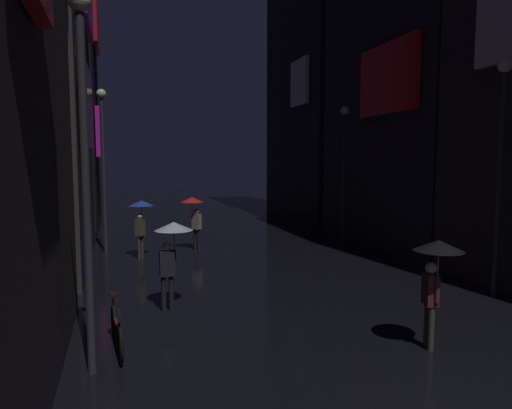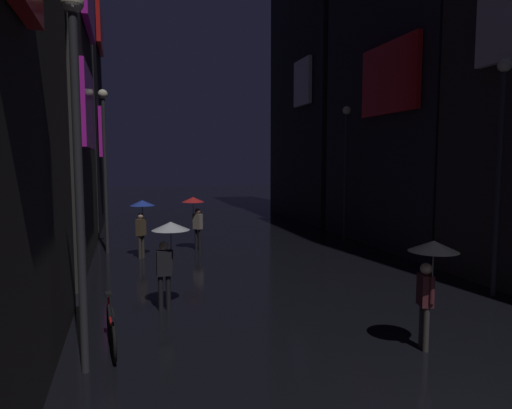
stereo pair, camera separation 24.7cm
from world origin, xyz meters
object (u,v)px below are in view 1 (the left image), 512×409
Objects in this scene: pedestrian_midstreet_left_clear at (172,241)px; streetlamp_left_far at (103,154)px; pedestrian_foreground_right_black at (436,264)px; bicycle_parked_at_storefront at (117,331)px; streetlamp_right_far at (344,158)px; pedestrian_foreground_left_blue at (141,213)px; streetlamp_right_near at (501,152)px; streetlamp_left_near at (84,144)px; pedestrian_near_crossing_red at (193,208)px.

streetlamp_left_far reaches higher than pedestrian_midstreet_left_clear.
pedestrian_foreground_right_black is (4.40, -3.80, 0.00)m from pedestrian_midstreet_left_clear.
streetlamp_left_far is at bearing 92.40° from bicycle_parked_at_storefront.
streetlamp_right_far is (10.00, -0.12, -0.17)m from streetlamp_left_far.
pedestrian_foreground_right_black is at bearing -64.33° from pedestrian_foreground_left_blue.
streetlamp_right_near reaches higher than pedestrian_midstreet_left_clear.
pedestrian_midstreet_left_clear is 1.17× the size of bicycle_parked_at_storefront.
pedestrian_foreground_right_black is 5.15m from streetlamp_right_near.
streetlamp_right_near is 0.99× the size of streetlamp_left_far.
streetlamp_left_near reaches higher than bicycle_parked_at_storefront.
streetlamp_right_far is at bearing 44.34° from bicycle_parked_at_storefront.
pedestrian_midstreet_left_clear is 1.00× the size of pedestrian_foreground_right_black.
pedestrian_midstreet_left_clear is 7.91m from streetlamp_left_far.
pedestrian_midstreet_left_clear and pedestrian_near_crossing_red have the same top height.
pedestrian_foreground_left_blue is 8.41m from bicycle_parked_at_storefront.
pedestrian_foreground_left_blue is 11.66m from streetlamp_right_near.
streetlamp_right_far is at bearing -0.68° from streetlamp_left_far.
streetlamp_left_near is (-0.40, -0.82, 3.45)m from bicycle_parked_at_storefront.
streetlamp_right_far is (3.92, 11.11, 1.99)m from pedestrian_foreground_right_black.
streetlamp_right_near is 13.23m from streetlamp_left_far.
pedestrian_foreground_left_blue is at bearing 139.59° from streetlamp_right_near.
pedestrian_foreground_right_black is at bearing -16.94° from bicycle_parked_at_storefront.
streetlamp_right_near reaches higher than pedestrian_near_crossing_red.
streetlamp_left_near is (-1.27, -9.09, 2.17)m from pedestrian_foreground_left_blue.
bicycle_parked_at_storefront is (-1.28, -2.08, -1.28)m from pedestrian_midstreet_left_clear.
pedestrian_foreground_right_black is 0.34× the size of streetlamp_right_near.
pedestrian_near_crossing_red is 2.26m from pedestrian_foreground_left_blue.
pedestrian_near_crossing_red is 3.98m from streetlamp_left_far.
pedestrian_midstreet_left_clear is at bearing 58.42° from bicycle_parked_at_storefront.
pedestrian_foreground_left_blue is 0.34× the size of streetlamp_right_near.
pedestrian_midstreet_left_clear is 0.34× the size of streetlamp_left_far.
streetlamp_left_far is at bearing 102.70° from pedestrian_midstreet_left_clear.
pedestrian_foreground_left_blue is 1.17× the size of bicycle_parked_at_storefront.
streetlamp_left_far reaches higher than streetlamp_right_far.
pedestrian_foreground_right_black is 11.95m from streetlamp_right_far.
pedestrian_foreground_right_black is 6.52m from streetlamp_left_near.
streetlamp_right_near is (9.60, 0.84, 3.40)m from bicycle_parked_at_storefront.
pedestrian_near_crossing_red is 1.00× the size of pedestrian_foreground_left_blue.
streetlamp_right_far is (8.33, 7.31, 1.99)m from pedestrian_midstreet_left_clear.
streetlamp_right_far reaches higher than pedestrian_foreground_right_black.
streetlamp_right_near is at bearing -90.00° from streetlamp_right_far.
bicycle_parked_at_storefront is at bearing -135.66° from streetlamp_right_far.
streetlamp_right_far reaches higher than pedestrian_midstreet_left_clear.
streetlamp_right_far is (10.00, 10.20, -0.18)m from streetlamp_left_near.
pedestrian_foreground_right_black is 0.34× the size of streetlamp_left_near.
pedestrian_near_crossing_red is at bearing -178.38° from streetlamp_right_far.
streetlamp_left_near reaches higher than pedestrian_near_crossing_red.
bicycle_parked_at_storefront is at bearing 63.98° from streetlamp_left_near.
pedestrian_near_crossing_red is 1.00× the size of pedestrian_foreground_right_black.
streetlamp_right_far is at bearing 1.62° from pedestrian_near_crossing_red.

